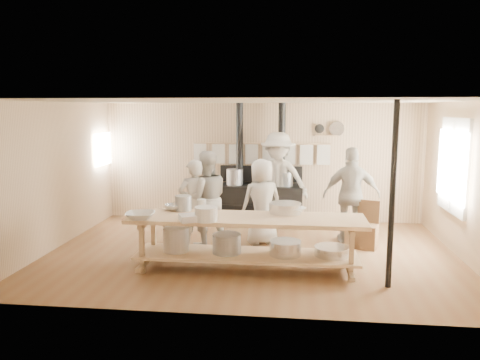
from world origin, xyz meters
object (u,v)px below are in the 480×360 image
object	(u,v)px
cook_right	(352,195)
chair	(366,234)
stove	(260,200)
cook_far_left	(194,204)
cook_left	(206,199)
cook_center	(262,202)
cook_by_window	(278,180)
prep_table	(246,238)
roasting_pan	(195,217)

from	to	relation	value
cook_right	chair	xyz separation A→B (m)	(0.24, -0.34, -0.64)
stove	cook_right	bearing A→B (deg)	-34.37
cook_right	chair	world-z (taller)	cook_right
cook_far_left	cook_right	world-z (taller)	cook_right
stove	cook_left	xyz separation A→B (m)	(-0.85, -1.75, 0.35)
cook_center	cook_right	world-z (taller)	cook_right
cook_left	cook_by_window	distance (m)	2.02
prep_table	roasting_pan	distance (m)	0.88
cook_far_left	cook_by_window	distance (m)	2.26
cook_left	cook_right	size ratio (longest dim) A/B	0.97
stove	cook_by_window	bearing A→B (deg)	-23.38
stove	cook_by_window	distance (m)	0.64
chair	prep_table	bearing A→B (deg)	-125.12
stove	cook_left	world-z (taller)	stove
cook_left	roasting_pan	size ratio (longest dim) A/B	4.03
cook_far_left	cook_center	xyz separation A→B (m)	(1.18, 0.37, -0.01)
cook_center	chair	distance (m)	1.96
prep_table	roasting_pan	size ratio (longest dim) A/B	8.36
stove	cook_by_window	size ratio (longest dim) A/B	1.30
stove	cook_far_left	bearing A→B (deg)	-118.42
cook_far_left	chair	bearing A→B (deg)	160.81
cook_left	cook_by_window	world-z (taller)	cook_by_window
cook_center	cook_left	bearing A→B (deg)	-13.30
chair	roasting_pan	xyz separation A→B (m)	(-2.75, -1.78, 0.65)
chair	cook_by_window	bearing A→B (deg)	158.96
prep_table	stove	bearing A→B (deg)	89.96
prep_table	cook_right	distance (m)	2.56
cook_center	roasting_pan	xyz separation A→B (m)	(-0.87, -1.80, 0.11)
roasting_pan	chair	bearing A→B (deg)	32.97
cook_by_window	cook_center	bearing A→B (deg)	-90.31
stove	cook_far_left	distance (m)	2.19
cook_far_left	cook_left	bearing A→B (deg)	-164.83
cook_far_left	cook_left	world-z (taller)	cook_left
prep_table	cook_far_left	xyz separation A→B (m)	(-1.03, 1.10, 0.28)
cook_left	cook_by_window	size ratio (longest dim) A/B	0.87
cook_left	stove	bearing A→B (deg)	-135.49
stove	prep_table	bearing A→B (deg)	-90.04
prep_table	chair	world-z (taller)	prep_table
cook_right	chair	distance (m)	0.76
cook_far_left	cook_right	size ratio (longest dim) A/B	0.89
stove	chair	world-z (taller)	stove
cook_right	cook_left	bearing A→B (deg)	9.86
cook_left	chair	size ratio (longest dim) A/B	2.06
stove	cook_left	size ratio (longest dim) A/B	1.50
cook_right	cook_center	bearing A→B (deg)	9.51
stove	cook_center	distance (m)	1.57
cook_left	cook_center	bearing A→B (deg)	172.27
cook_center	chair	bearing A→B (deg)	154.25
cook_far_left	cook_by_window	world-z (taller)	cook_by_window
roasting_pan	stove	bearing A→B (deg)	77.84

